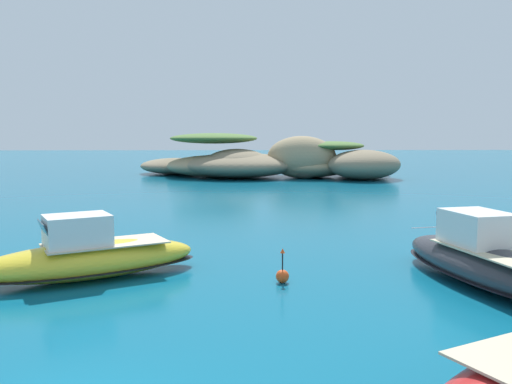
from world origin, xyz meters
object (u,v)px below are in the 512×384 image
at_px(islet_large, 225,163).
at_px(motorboat_yellow, 88,257).
at_px(channel_buoy, 282,275).
at_px(motorboat_charcoal, 483,261).
at_px(islet_small, 330,162).

distance_m(islet_large, motorboat_yellow, 56.24).
relative_size(islet_large, motorboat_yellow, 2.72).
bearing_deg(islet_large, motorboat_yellow, -94.07).
xyz_separation_m(motorboat_yellow, channel_buoy, (8.34, -0.91, -0.60)).
height_order(islet_large, motorboat_charcoal, islet_large).
bearing_deg(motorboat_yellow, islet_small, 70.15).
relative_size(islet_large, islet_small, 1.20).
bearing_deg(motorboat_charcoal, islet_large, 102.41).
xyz_separation_m(motorboat_charcoal, motorboat_yellow, (-16.62, 1.35, -0.06)).
distance_m(islet_large, motorboat_charcoal, 58.82).
bearing_deg(islet_small, motorboat_yellow, -109.85).
bearing_deg(channel_buoy, motorboat_yellow, 173.78).
bearing_deg(islet_small, channel_buoy, -101.36).
height_order(islet_small, motorboat_yellow, islet_small).
distance_m(motorboat_yellow, channel_buoy, 8.41).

